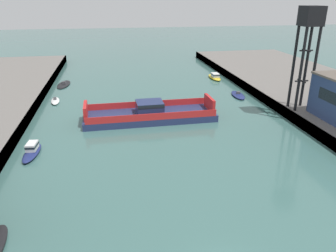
{
  "coord_description": "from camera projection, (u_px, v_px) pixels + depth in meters",
  "views": [
    {
      "loc": [
        -7.54,
        -17.61,
        19.31
      ],
      "look_at": [
        0.0,
        25.1,
        2.0
      ],
      "focal_mm": 35.17,
      "sensor_mm": 36.0,
      "label": 1
    }
  ],
  "objects": [
    {
      "name": "moored_boat_mid_left",
      "position": [
        238.0,
        95.0,
        67.37
      ],
      "size": [
        2.79,
        6.44,
        1.0
      ],
      "color": "navy",
      "rests_on": "ground"
    },
    {
      "name": "moored_boat_mid_right",
      "position": [
        215.0,
        77.0,
        81.44
      ],
      "size": [
        2.25,
        7.05,
        1.43
      ],
      "color": "yellow",
      "rests_on": "ground"
    },
    {
      "name": "moored_boat_near_left",
      "position": [
        64.0,
        84.0,
        75.6
      ],
      "size": [
        3.25,
        7.83,
        0.85
      ],
      "color": "black",
      "rests_on": "ground"
    },
    {
      "name": "crane_tower",
      "position": [
        309.0,
        32.0,
        50.44
      ],
      "size": [
        2.96,
        2.96,
        16.09
      ],
      "color": "black",
      "rests_on": "quay_right"
    },
    {
      "name": "moored_boat_far_right",
      "position": [
        32.0,
        151.0,
        42.6
      ],
      "size": [
        2.27,
        5.93,
        1.53
      ],
      "color": "navy",
      "rests_on": "ground"
    },
    {
      "name": "moored_boat_near_right",
      "position": [
        55.0,
        101.0,
        63.6
      ],
      "size": [
        2.09,
        5.08,
        1.0
      ],
      "color": "white",
      "rests_on": "ground"
    },
    {
      "name": "chain_ferry",
      "position": [
        150.0,
        114.0,
        54.47
      ],
      "size": [
        21.68,
        7.18,
        3.3
      ],
      "color": "navy",
      "rests_on": "ground"
    }
  ]
}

